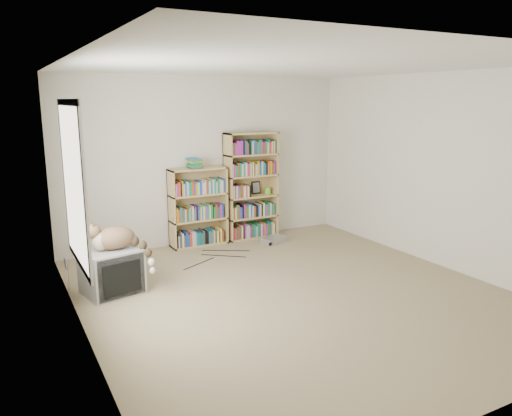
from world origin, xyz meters
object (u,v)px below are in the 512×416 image
bookcase_tall (251,188)px  dvd_player (274,240)px  crt_tv (111,271)px  bookcase_short (198,210)px  cat (119,241)px

bookcase_tall → dvd_player: (0.17, -0.45, -0.75)m
crt_tv → dvd_player: 2.81m
bookcase_short → cat: bearing=-136.7°
crt_tv → bookcase_tall: 2.88m
bookcase_tall → bookcase_short: bearing=179.9°
bookcase_tall → bookcase_short: bookcase_tall is taller
bookcase_short → dvd_player: 1.26m
dvd_player → cat: bearing=179.9°
dvd_player → crt_tv: bearing=178.3°
bookcase_short → dvd_player: bookcase_short is taller
cat → dvd_player: (2.55, 0.94, -0.57)m
cat → bookcase_short: bearing=42.3°
crt_tv → bookcase_tall: bearing=16.5°
crt_tv → bookcase_short: (1.59, 1.35, 0.28)m
bookcase_tall → dvd_player: bearing=-69.5°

